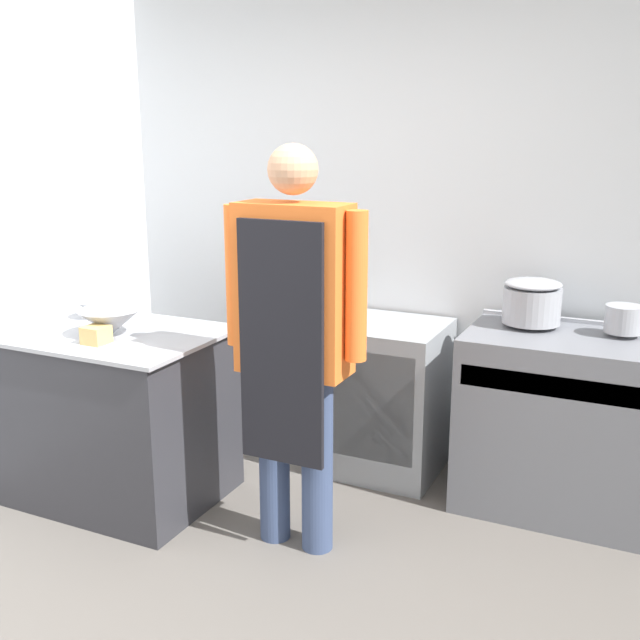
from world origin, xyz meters
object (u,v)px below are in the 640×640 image
Objects in this scene: person_cook at (293,327)px; plastic_tub at (96,335)px; mixing_bowl at (110,322)px; stove at (567,424)px; sauce_pot at (624,319)px; stock_pot at (532,301)px; fridge_unit at (380,396)px.

person_cook reaches higher than plastic_tub.
plastic_tub is at bearing -74.54° from mixing_bowl.
plastic_tub is (-2.02, -1.02, 0.47)m from stove.
stock_pot is at bearing -180.00° from sauce_pot.
mixing_bowl is 1.78× the size of sauce_pot.
fridge_unit is 2.71× the size of mixing_bowl.
plastic_tub is 0.62× the size of sauce_pot.
person_cook is at bearing -140.47° from stove.
mixing_bowl is at bearing -157.15° from stove.
stove is 0.58m from sauce_pot.
mixing_bowl is (-1.07, -0.91, 0.52)m from fridge_unit.
person_cook is 5.83× the size of mixing_bowl.
fridge_unit is 4.82× the size of sauce_pot.
plastic_tub is at bearing -153.19° from sauce_pot.
plastic_tub is 2.49m from sauce_pot.
person_cook reaches higher than stove.
stove is 1.21× the size of fridge_unit.
mixing_bowl is at bearing -156.66° from sauce_pot.
sauce_pot is (1.20, 0.06, 0.56)m from fridge_unit.
stock_pot is at bearing 4.59° from fridge_unit.
mixing_bowl is 2.87× the size of plastic_tub.
fridge_unit is at bearing 40.67° from mixing_bowl.
stock_pot is 1.64× the size of sauce_pot.
fridge_unit is 1.10m from person_cook.
plastic_tub is 2.12m from stock_pot.
stove is 9.38× the size of plastic_tub.
fridge_unit is 1.32m from sauce_pot.
stock_pot is (-0.23, 0.11, 0.58)m from stove.
sauce_pot is at bearing 28.10° from stove.
stove is at bearing 39.53° from person_cook.
fridge_unit is at bearing 86.34° from person_cook.
person_cook is at bearing -0.14° from mixing_bowl.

